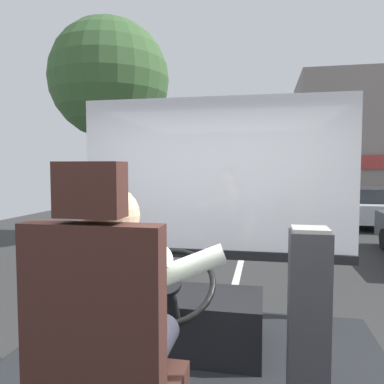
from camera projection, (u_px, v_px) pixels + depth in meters
name	position (u px, v px, depth m)	size (l,w,h in m)	color
ground	(247.00, 236.00, 10.55)	(18.00, 44.00, 0.06)	#2B2B2B
driver_seat	(107.00, 373.00, 1.34)	(0.48, 0.48, 1.33)	black
bus_driver	(118.00, 311.00, 1.44)	(0.81, 0.57, 0.77)	#282833
steering_console	(184.00, 319.00, 2.66)	(1.10, 1.01, 0.79)	black
fare_box	(308.00, 318.00, 2.02)	(0.21, 0.20, 0.99)	#333338
windshield_panel	(214.00, 196.00, 3.41)	(2.50, 0.08, 1.48)	white
street_tree	(110.00, 80.00, 9.80)	(3.13, 3.13, 5.81)	#4C3828
parked_car_silver	(367.00, 205.00, 12.70)	(1.80, 4.29, 1.24)	silver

